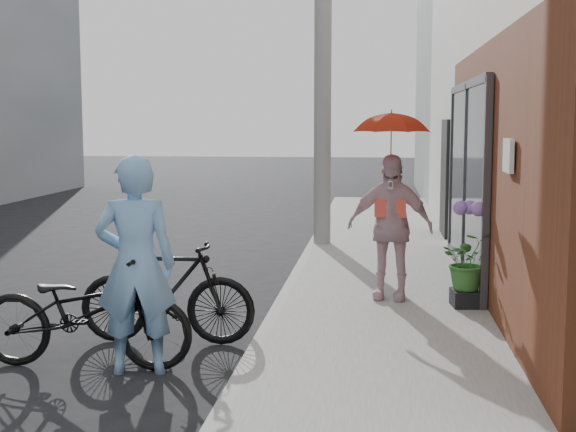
% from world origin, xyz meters
% --- Properties ---
extents(ground, '(80.00, 80.00, 0.00)m').
position_xyz_m(ground, '(0.00, 0.00, 0.00)').
color(ground, black).
rests_on(ground, ground).
extents(sidewalk, '(2.20, 24.00, 0.12)m').
position_xyz_m(sidewalk, '(2.10, 2.00, 0.06)').
color(sidewalk, gray).
rests_on(sidewalk, ground).
extents(curb, '(0.12, 24.00, 0.12)m').
position_xyz_m(curb, '(0.94, 2.00, 0.06)').
color(curb, '#9E9E99').
rests_on(curb, ground).
extents(east_building_far, '(8.00, 8.00, 7.00)m').
position_xyz_m(east_building_far, '(7.20, 16.00, 3.50)').
color(east_building_far, gray).
rests_on(east_building_far, ground).
extents(utility_pole, '(0.28, 0.28, 7.00)m').
position_xyz_m(utility_pole, '(1.10, 6.00, 3.50)').
color(utility_pole, '#9E9E99').
rests_on(utility_pole, ground).
extents(officer, '(0.75, 0.56, 1.85)m').
position_xyz_m(officer, '(0.00, -0.65, 0.93)').
color(officer, '#80B4E4').
rests_on(officer, ground).
extents(bike_left, '(1.90, 0.66, 1.00)m').
position_xyz_m(bike_left, '(-0.48, -0.59, 0.50)').
color(bike_left, black).
rests_on(bike_left, ground).
extents(bike_right, '(1.70, 0.51, 1.02)m').
position_xyz_m(bike_right, '(0.02, 0.25, 0.51)').
color(bike_right, black).
rests_on(bike_right, ground).
extents(kimono_woman, '(1.01, 0.55, 1.64)m').
position_xyz_m(kimono_woman, '(2.15, 1.92, 0.94)').
color(kimono_woman, beige).
rests_on(kimono_woman, sidewalk).
extents(parasol, '(0.84, 0.84, 0.74)m').
position_xyz_m(parasol, '(2.15, 1.92, 2.13)').
color(parasol, red).
rests_on(parasol, kimono_woman).
extents(planter, '(0.38, 0.38, 0.18)m').
position_xyz_m(planter, '(3.00, 1.62, 0.21)').
color(planter, black).
rests_on(planter, sidewalk).
extents(potted_plant, '(0.57, 0.50, 0.64)m').
position_xyz_m(potted_plant, '(3.00, 1.62, 0.62)').
color(potted_plant, '#35732E').
rests_on(potted_plant, planter).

